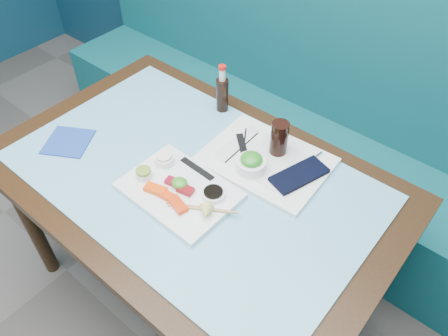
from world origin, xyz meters
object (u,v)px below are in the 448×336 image
Objects in this scene: booth_bench at (308,136)px; dining_table at (193,192)px; blue_napkin at (68,142)px; sashimi_plate at (179,191)px; cola_glass at (279,138)px; seaweed_bowl at (251,165)px; serving_tray at (266,160)px; cola_bottle_body at (222,95)px.

booth_bench is 2.14× the size of dining_table.
sashimi_plate is at bearing 9.73° from blue_napkin.
dining_table is at bearing -122.12° from cola_glass.
cola_glass is (0.17, -0.57, 0.46)m from booth_bench.
dining_table is 13.89× the size of seaweed_bowl.
dining_table is 0.28m from serving_tray.
booth_bench is 23.57× the size of cola_glass.
booth_bench is 8.23× the size of sashimi_plate.
cola_glass reaches higher than serving_tray.
cola_bottle_body is (-0.31, 0.13, 0.06)m from serving_tray.
cola_glass is at bearing 57.88° from dining_table.
blue_napkin is at bearing -151.39° from serving_tray.
cola_glass is at bearing -73.66° from booth_bench.
blue_napkin reaches higher than dining_table.
serving_tray is at bearing 31.72° from blue_napkin.
dining_table is 0.13m from sashimi_plate.
sashimi_plate is 2.35× the size of blue_napkin.
dining_table is at bearing 20.22° from blue_napkin.
blue_napkin is at bearing -114.47° from booth_bench.
cola_glass is 0.77m from blue_napkin.
booth_bench reaches higher than serving_tray.
serving_tray is at bearing -100.30° from cola_glass.
serving_tray is (0.16, -0.63, 0.39)m from booth_bench.
sashimi_plate reaches higher than dining_table.
dining_table is 3.84× the size of sashimi_plate.
cola_bottle_body is at bearing 113.70° from sashimi_plate.
serving_tray reaches higher than blue_napkin.
sashimi_plate is at bearing -67.58° from cola_bottle_body.
blue_napkin is at bearing -145.16° from cola_glass.
dining_table is 11.00× the size of cola_glass.
cola_bottle_body reaches higher than dining_table.
cola_glass is 0.93× the size of cola_bottle_body.
sashimi_plate is 0.87× the size of serving_tray.
cola_bottle_body is (-0.15, -0.49, 0.45)m from booth_bench.
booth_bench reaches higher than blue_napkin.
dining_table is 0.41m from cola_bottle_body.
seaweed_bowl is 0.65× the size of blue_napkin.
booth_bench is 19.34× the size of blue_napkin.
cola_glass reaches higher than seaweed_bowl.
dining_table is 0.50m from blue_napkin.
dining_table is 3.33× the size of serving_tray.
booth_bench is at bearing 106.34° from cola_glass.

